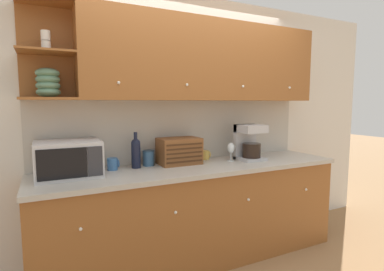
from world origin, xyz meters
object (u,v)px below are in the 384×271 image
Objects in this scene: microwave at (68,159)px; bread_box at (179,151)px; mug at (113,164)px; wine_bottle at (136,152)px; wine_glass at (231,149)px; coffee_maker at (249,142)px; mug_blue_second at (205,155)px; storage_canister at (148,158)px.

bread_box is (1.00, 0.06, -0.02)m from microwave.
wine_bottle is (0.21, -0.01, 0.10)m from mug.
mug is 1.18m from wine_glass.
wine_bottle is 1.18m from coffee_maker.
coffee_maker is at bearing -29.16° from mug_blue_second.
microwave reaches higher than wine_glass.
microwave is 1.25× the size of bread_box.
storage_canister is 0.77× the size of wine_glass.
microwave is at bearing -172.90° from mug_blue_second.
wine_glass is 0.22m from coffee_maker.
coffee_maker is at bearing -4.86° from wine_glass.
mug_blue_second is at bearing 7.01° from wine_bottle.
storage_canister is at bearing 169.49° from wine_glass.
microwave is 1.35× the size of coffee_maker.
wine_bottle is at bearing 173.75° from coffee_maker.
storage_canister is 1.06m from coffee_maker.
microwave is 1.75m from coffee_maker.
bread_box is 0.54m from wine_glass.
wine_glass is at bearing -5.83° from mug.
wine_bottle reaches higher than mug.
coffee_maker is at bearing -5.68° from mug.
bread_box is at bearing -1.56° from mug.
mug is at bearing 178.44° from bread_box.
wine_glass is at bearing -1.41° from microwave.
storage_canister is 1.38× the size of mug_blue_second.
microwave is at bearing 178.59° from wine_glass.
wine_glass is at bearing -10.51° from storage_canister.
wine_bottle is at bearing 178.88° from bread_box.
coffee_maker is at bearing -9.17° from bread_box.
bread_box reaches higher than storage_canister.
bread_box is 0.76m from coffee_maker.
microwave is 1.36m from mug_blue_second.
mug is 0.72× the size of storage_canister.
microwave is 1.53m from wine_glass.
mug_blue_second is (0.64, 0.05, -0.03)m from storage_canister.
wine_bottle reaches higher than microwave.
mug_blue_second is at bearing 5.01° from mug.
storage_canister is at bearing 170.63° from coffee_maker.
mug_blue_second is (0.34, 0.10, -0.08)m from bread_box.
wine_glass is (0.96, -0.11, -0.02)m from wine_bottle.
wine_bottle is 0.90× the size of coffee_maker.
storage_canister is 0.84m from wine_glass.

